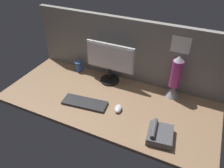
% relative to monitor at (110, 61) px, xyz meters
% --- Properties ---
extents(ground_plane, '(1.80, 0.80, 0.03)m').
position_rel_monitor_xyz_m(ground_plane, '(0.10, -0.25, -0.23)').
color(ground_plane, '#8C6B4C').
extents(cubicle_wall_back, '(1.80, 0.06, 0.58)m').
position_rel_monitor_xyz_m(cubicle_wall_back, '(0.10, 0.12, 0.08)').
color(cubicle_wall_back, gray).
rests_on(cubicle_wall_back, ground_plane).
extents(monitor, '(0.45, 0.18, 0.38)m').
position_rel_monitor_xyz_m(monitor, '(0.00, 0.00, 0.00)').
color(monitor, black).
rests_on(monitor, ground_plane).
extents(keyboard, '(0.38, 0.18, 0.02)m').
position_rel_monitor_xyz_m(keyboard, '(-0.04, -0.39, -0.20)').
color(keyboard, '#262628').
rests_on(keyboard, ground_plane).
extents(mouse, '(0.08, 0.11, 0.03)m').
position_rel_monitor_xyz_m(mouse, '(0.24, -0.35, -0.19)').
color(mouse, silver).
rests_on(mouse, ground_plane).
extents(mug_ceramic_blue, '(0.10, 0.07, 0.10)m').
position_rel_monitor_xyz_m(mug_ceramic_blue, '(-0.36, 0.02, -0.16)').
color(mug_ceramic_blue, '#38569E').
rests_on(mug_ceramic_blue, ground_plane).
extents(lava_lamp, '(0.12, 0.12, 0.39)m').
position_rel_monitor_xyz_m(lava_lamp, '(0.58, 0.02, -0.05)').
color(lava_lamp, '#A5A5AD').
rests_on(lava_lamp, ground_plane).
extents(desk_phone, '(0.19, 0.21, 0.09)m').
position_rel_monitor_xyz_m(desk_phone, '(0.61, -0.48, -0.18)').
color(desk_phone, '#4C4C51').
rests_on(desk_phone, ground_plane).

